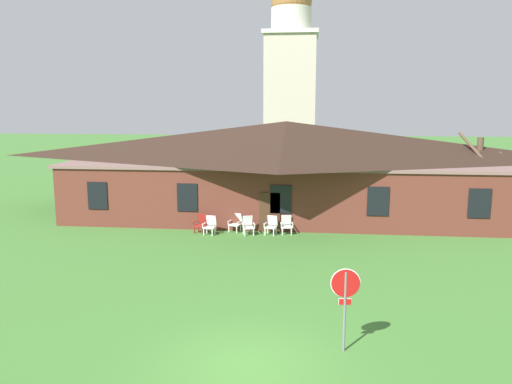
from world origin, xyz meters
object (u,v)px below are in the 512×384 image
stop_sign (345,294)px  lawn_chair_middle (248,225)px  lawn_chair_far_side (286,224)px  lawn_chair_near_door (210,225)px  lawn_chair_right_end (271,225)px  lawn_chair_left_end (236,222)px  lawn_chair_by_porch (201,223)px

stop_sign → lawn_chair_middle: size_ratio=2.44×
lawn_chair_far_side → stop_sign: bearing=-80.1°
lawn_chair_near_door → lawn_chair_middle: (1.95, 0.17, 0.00)m
lawn_chair_right_end → lawn_chair_far_side: (0.77, 0.17, 0.00)m
stop_sign → lawn_chair_middle: stop_sign is taller
lawn_chair_middle → lawn_chair_far_side: size_ratio=1.00×
stop_sign → lawn_chair_right_end: stop_sign is taller
lawn_chair_left_end → lawn_chair_right_end: bearing=-10.3°
lawn_chair_by_porch → lawn_chair_left_end: same height
lawn_chair_middle → lawn_chair_right_end: bearing=9.5°
lawn_chair_right_end → lawn_chair_far_side: bearing=12.8°
lawn_chair_left_end → lawn_chair_near_door: bearing=-149.9°
lawn_chair_left_end → lawn_chair_middle: 0.90m
lawn_chair_near_door → lawn_chair_right_end: bearing=6.7°
lawn_chair_near_door → lawn_chair_left_end: 1.43m
lawn_chair_right_end → lawn_chair_near_door: bearing=-173.3°
stop_sign → lawn_chair_near_door: (-6.11, 12.01, -1.14)m
stop_sign → lawn_chair_middle: (-4.16, 12.18, -1.14)m
lawn_chair_by_porch → lawn_chair_near_door: bearing=-30.4°
stop_sign → lawn_chair_by_porch: 14.05m
lawn_chair_by_porch → lawn_chair_right_end: size_ratio=1.00×
lawn_chair_by_porch → lawn_chair_middle: (2.49, -0.15, 0.00)m
lawn_chair_by_porch → lawn_chair_middle: same height
lawn_chair_left_end → lawn_chair_right_end: (1.91, -0.35, 0.00)m
stop_sign → lawn_chair_by_porch: bearing=118.4°
lawn_chair_right_end → lawn_chair_far_side: same height
lawn_chair_near_door → lawn_chair_middle: bearing=5.0°
lawn_chair_by_porch → lawn_chair_right_end: (3.69, 0.05, 0.00)m
stop_sign → lawn_chair_right_end: bearing=103.5°
lawn_chair_left_end → lawn_chair_middle: size_ratio=1.00×
lawn_chair_left_end → lawn_chair_by_porch: bearing=-167.4°
lawn_chair_by_porch → lawn_chair_far_side: same height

